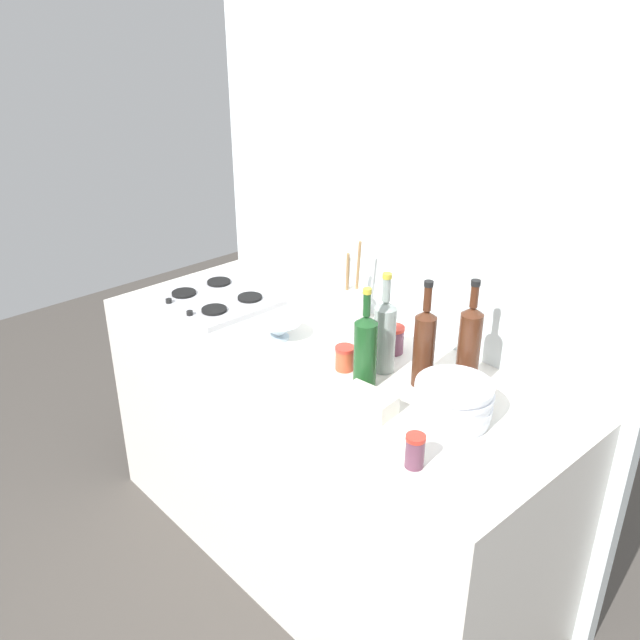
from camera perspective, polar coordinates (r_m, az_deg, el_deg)
ground_plane at (r=2.89m, az=-0.00°, el=-18.48°), size 6.00×6.00×0.00m
counter_block at (r=2.60m, az=-0.00°, el=-11.38°), size 1.80×0.70×0.90m
backsplash_panel at (r=2.46m, az=6.63°, el=8.02°), size 1.90×0.06×2.55m
stovetop_hob at (r=2.74m, az=-8.57°, el=1.75°), size 0.42×0.37×0.04m
plate_stack at (r=2.01m, az=11.01°, el=-6.62°), size 0.23×0.23×0.12m
wine_bottle_leftmost at (r=2.19m, az=5.38°, el=-1.16°), size 0.07×0.07×0.34m
wine_bottle_mid_left at (r=2.12m, az=12.26°, el=-2.21°), size 0.07×0.07×0.37m
wine_bottle_mid_right at (r=2.13m, az=8.64°, el=-2.10°), size 0.07×0.07×0.35m
wine_bottle_rightmost at (r=2.10m, az=3.79°, el=-2.45°), size 0.07×0.07×0.33m
mixing_bowl at (r=2.42m, az=-3.44°, el=-0.76°), size 0.16×0.16×0.07m
butter_dish at (r=2.03m, az=4.04°, el=-6.78°), size 0.17×0.11×0.06m
utensil_crock at (r=2.52m, az=2.62°, el=1.32°), size 0.09×0.09×0.33m
condiment_jar_front at (r=2.23m, az=2.07°, el=-3.16°), size 0.06×0.06×0.08m
condiment_jar_rear at (r=1.82m, az=7.89°, el=-10.72°), size 0.05×0.05×0.10m
condiment_jar_spare at (r=2.34m, az=6.14°, el=-1.61°), size 0.07×0.07×0.10m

